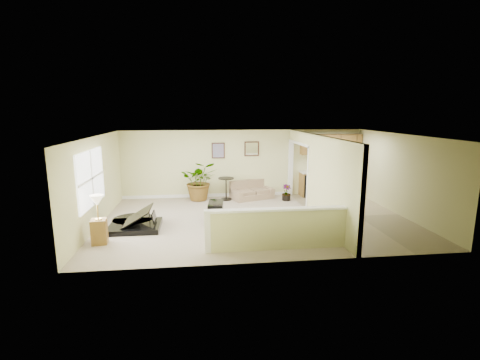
{
  "coord_description": "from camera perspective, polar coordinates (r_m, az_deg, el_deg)",
  "views": [
    {
      "loc": [
        -1.63,
        -9.82,
        3.17
      ],
      "look_at": [
        -0.44,
        0.4,
        1.13
      ],
      "focal_mm": 26.0,
      "sensor_mm": 36.0,
      "label": 1
    }
  ],
  "objects": [
    {
      "name": "piano_bench",
      "position": [
        10.24,
        -3.97,
        -5.21
      ],
      "size": [
        0.51,
        0.89,
        0.56
      ],
      "primitive_type": "cube",
      "rotation": [
        0.0,
        0.0,
        -0.1
      ],
      "color": "black",
      "rests_on": "floor"
    },
    {
      "name": "front_wall",
      "position": [
        7.27,
        6.59,
        -4.19
      ],
      "size": [
        9.0,
        0.04,
        2.5
      ],
      "primitive_type": "cube",
      "color": "beige",
      "rests_on": "floor"
    },
    {
      "name": "wall_mirror",
      "position": [
        13.01,
        1.94,
        5.14
      ],
      "size": [
        0.55,
        0.04,
        0.55
      ],
      "color": "#3A1F15",
      "rests_on": "back_wall"
    },
    {
      "name": "left_wall",
      "position": [
        10.41,
        -22.52,
        -0.3
      ],
      "size": [
        0.04,
        6.0,
        2.5
      ],
      "primitive_type": "cube",
      "color": "beige",
      "rests_on": "floor"
    },
    {
      "name": "kitchen_cabinets",
      "position": [
        13.64,
        14.16,
        1.14
      ],
      "size": [
        2.36,
        0.65,
        2.33
      ],
      "color": "olive",
      "rests_on": "floor"
    },
    {
      "name": "lamp_stand",
      "position": [
        9.12,
        -22.19,
        -6.6
      ],
      "size": [
        0.4,
        0.4,
        1.21
      ],
      "color": "olive",
      "rests_on": "floor"
    },
    {
      "name": "palm_plant",
      "position": [
        12.62,
        -6.6,
        -0.17
      ],
      "size": [
        1.32,
        1.15,
        1.43
      ],
      "color": "black",
      "rests_on": "floor"
    },
    {
      "name": "ceiling",
      "position": [
        9.98,
        2.8,
        7.33
      ],
      "size": [
        9.0,
        6.0,
        0.04
      ],
      "primitive_type": "cube",
      "color": "white",
      "rests_on": "back_wall"
    },
    {
      "name": "piano",
      "position": [
        10.03,
        -17.04,
        -4.5
      ],
      "size": [
        1.64,
        1.69,
        1.3
      ],
      "rotation": [
        0.0,
        0.0,
        0.0
      ],
      "color": "black",
      "rests_on": "floor"
    },
    {
      "name": "interior_partition",
      "position": [
        10.82,
        11.97,
        0.56
      ],
      "size": [
        0.18,
        5.99,
        2.5
      ],
      "color": "beige",
      "rests_on": "floor"
    },
    {
      "name": "accent_table",
      "position": [
        12.6,
        -2.3,
        -0.95
      ],
      "size": [
        0.56,
        0.56,
        0.82
      ],
      "color": "black",
      "rests_on": "floor"
    },
    {
      "name": "floor",
      "position": [
        10.44,
        2.67,
        -6.49
      ],
      "size": [
        9.0,
        9.0,
        0.0
      ],
      "primitive_type": "plane",
      "color": "#BEAB94",
      "rests_on": "ground"
    },
    {
      "name": "right_wall",
      "position": [
        11.73,
        24.97,
        0.72
      ],
      "size": [
        0.04,
        6.0,
        2.5
      ],
      "primitive_type": "cube",
      "color": "beige",
      "rests_on": "floor"
    },
    {
      "name": "pony_half_wall",
      "position": [
        8.15,
        5.87,
        -7.84
      ],
      "size": [
        3.42,
        0.22,
        1.0
      ],
      "color": "beige",
      "rests_on": "floor"
    },
    {
      "name": "small_plant",
      "position": [
        12.67,
        7.62,
        -2.24
      ],
      "size": [
        0.39,
        0.39,
        0.59
      ],
      "color": "black",
      "rests_on": "floor"
    },
    {
      "name": "loveseat",
      "position": [
        12.89,
        1.93,
        -1.57
      ],
      "size": [
        1.76,
        1.31,
        0.85
      ],
      "rotation": [
        0.0,
        0.0,
        0.34
      ],
      "color": "#997B61",
      "rests_on": "floor"
    },
    {
      "name": "kitchen_vinyl",
      "position": [
        11.37,
        18.62,
        -5.58
      ],
      "size": [
        2.7,
        6.0,
        0.01
      ],
      "primitive_type": "cube",
      "color": "tan",
      "rests_on": "floor"
    },
    {
      "name": "back_wall",
      "position": [
        13.06,
        0.6,
        2.74
      ],
      "size": [
        9.0,
        0.04,
        2.5
      ],
      "primitive_type": "cube",
      "color": "beige",
      "rests_on": "floor"
    },
    {
      "name": "wall_art_left",
      "position": [
        12.89,
        -3.59,
        4.84
      ],
      "size": [
        0.48,
        0.04,
        0.58
      ],
      "color": "#3A1F15",
      "rests_on": "back_wall"
    },
    {
      "name": "left_window",
      "position": [
        9.89,
        -23.29,
        0.27
      ],
      "size": [
        0.05,
        2.15,
        1.45
      ],
      "primitive_type": "cube",
      "color": "white",
      "rests_on": "left_wall"
    }
  ]
}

